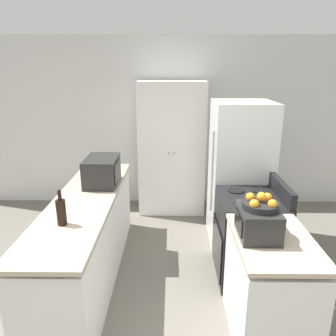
{
  "coord_description": "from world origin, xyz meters",
  "views": [
    {
      "loc": [
        0.04,
        -1.69,
        2.15
      ],
      "look_at": [
        0.0,
        1.86,
        1.05
      ],
      "focal_mm": 35.0,
      "sensor_mm": 36.0,
      "label": 1
    }
  ],
  "objects_px": {
    "wine_bottle": "(61,212)",
    "toaster_oven": "(258,222)",
    "stove": "(249,236)",
    "refrigerator": "(239,174)",
    "pantry_cabinet": "(172,148)",
    "microwave": "(102,171)",
    "fruit_bowl": "(261,204)"
  },
  "relations": [
    {
      "from": "pantry_cabinet",
      "to": "wine_bottle",
      "type": "height_order",
      "value": "pantry_cabinet"
    },
    {
      "from": "stove",
      "to": "refrigerator",
      "type": "height_order",
      "value": "refrigerator"
    },
    {
      "from": "refrigerator",
      "to": "wine_bottle",
      "type": "distance_m",
      "value": 2.23
    },
    {
      "from": "wine_bottle",
      "to": "refrigerator",
      "type": "bearing_deg",
      "value": 38.44
    },
    {
      "from": "refrigerator",
      "to": "toaster_oven",
      "type": "distance_m",
      "value": 1.57
    },
    {
      "from": "wine_bottle",
      "to": "fruit_bowl",
      "type": "distance_m",
      "value": 1.6
    },
    {
      "from": "pantry_cabinet",
      "to": "stove",
      "type": "distance_m",
      "value": 1.97
    },
    {
      "from": "pantry_cabinet",
      "to": "microwave",
      "type": "distance_m",
      "value": 1.54
    },
    {
      "from": "fruit_bowl",
      "to": "pantry_cabinet",
      "type": "bearing_deg",
      "value": 105.17
    },
    {
      "from": "pantry_cabinet",
      "to": "refrigerator",
      "type": "relative_size",
      "value": 1.11
    },
    {
      "from": "pantry_cabinet",
      "to": "fruit_bowl",
      "type": "xyz_separation_m",
      "value": [
        0.68,
        -2.49,
        0.18
      ]
    },
    {
      "from": "stove",
      "to": "wine_bottle",
      "type": "height_order",
      "value": "wine_bottle"
    },
    {
      "from": "stove",
      "to": "fruit_bowl",
      "type": "relative_size",
      "value": 3.8
    },
    {
      "from": "wine_bottle",
      "to": "fruit_bowl",
      "type": "xyz_separation_m",
      "value": [
        1.58,
        -0.17,
        0.15
      ]
    },
    {
      "from": "stove",
      "to": "fruit_bowl",
      "type": "height_order",
      "value": "fruit_bowl"
    },
    {
      "from": "stove",
      "to": "microwave",
      "type": "distance_m",
      "value": 1.73
    },
    {
      "from": "stove",
      "to": "toaster_oven",
      "type": "relative_size",
      "value": 2.82
    },
    {
      "from": "wine_bottle",
      "to": "toaster_oven",
      "type": "height_order",
      "value": "wine_bottle"
    },
    {
      "from": "pantry_cabinet",
      "to": "wine_bottle",
      "type": "distance_m",
      "value": 2.5
    },
    {
      "from": "wine_bottle",
      "to": "pantry_cabinet",
      "type": "bearing_deg",
      "value": 68.69
    },
    {
      "from": "refrigerator",
      "to": "pantry_cabinet",
      "type": "bearing_deg",
      "value": 131.6
    },
    {
      "from": "refrigerator",
      "to": "fruit_bowl",
      "type": "relative_size",
      "value": 6.38
    },
    {
      "from": "stove",
      "to": "toaster_oven",
      "type": "distance_m",
      "value": 0.97
    },
    {
      "from": "stove",
      "to": "toaster_oven",
      "type": "xyz_separation_m",
      "value": [
        -0.15,
        -0.78,
        0.55
      ]
    },
    {
      "from": "pantry_cabinet",
      "to": "wine_bottle",
      "type": "relative_size",
      "value": 6.43
    },
    {
      "from": "toaster_oven",
      "to": "pantry_cabinet",
      "type": "bearing_deg",
      "value": 104.93
    },
    {
      "from": "microwave",
      "to": "pantry_cabinet",
      "type": "bearing_deg",
      "value": 59.79
    },
    {
      "from": "pantry_cabinet",
      "to": "stove",
      "type": "height_order",
      "value": "pantry_cabinet"
    },
    {
      "from": "microwave",
      "to": "wine_bottle",
      "type": "distance_m",
      "value": 1.01
    },
    {
      "from": "stove",
      "to": "wine_bottle",
      "type": "bearing_deg",
      "value": -160.39
    },
    {
      "from": "microwave",
      "to": "toaster_oven",
      "type": "bearing_deg",
      "value": -39.11
    },
    {
      "from": "refrigerator",
      "to": "wine_bottle",
      "type": "height_order",
      "value": "refrigerator"
    }
  ]
}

